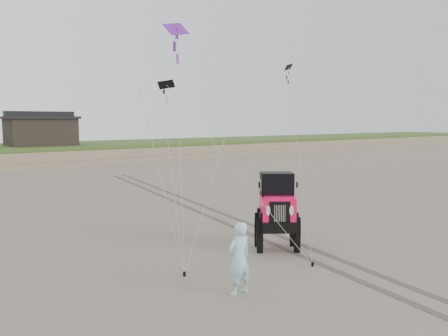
{
  "coord_description": "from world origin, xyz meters",
  "views": [
    {
      "loc": [
        -9.2,
        -8.6,
        4.18
      ],
      "look_at": [
        -0.59,
        3.0,
        2.6
      ],
      "focal_mm": 35.0,
      "sensor_mm": 36.0,
      "label": 1
    }
  ],
  "objects": [
    {
      "name": "stake_aux",
      "position": [
        0.11,
        -0.34,
        0.06
      ],
      "size": [
        0.08,
        0.08,
        0.12
      ],
      "primitive_type": "cylinder",
      "color": "black",
      "rests_on": "ground"
    },
    {
      "name": "stake_main",
      "position": [
        -3.28,
        1.17,
        0.06
      ],
      "size": [
        0.08,
        0.08,
        0.12
      ],
      "primitive_type": "cylinder",
      "color": "black",
      "rests_on": "ground"
    },
    {
      "name": "cabin",
      "position": [
        2.0,
        37.0,
        3.24
      ],
      "size": [
        6.4,
        5.4,
        3.35
      ],
      "color": "black",
      "rests_on": "dune_ridge"
    },
    {
      "name": "ground",
      "position": [
        0.0,
        0.0,
        0.0
      ],
      "size": [
        160.0,
        160.0,
        0.0
      ],
      "primitive_type": "plane",
      "color": "#6B6054",
      "rests_on": "ground"
    },
    {
      "name": "jeep",
      "position": [
        0.39,
        1.45,
        1.0
      ],
      "size": [
        4.98,
        5.74,
        2.0
      ],
      "primitive_type": null,
      "rotation": [
        0.0,
        0.0,
        -0.61
      ],
      "color": "#FB0D4F",
      "rests_on": "ground"
    },
    {
      "name": "kite_flock",
      "position": [
        2.15,
        9.51,
        9.81
      ],
      "size": [
        9.82,
        9.0,
        9.0
      ],
      "color": "#651B95",
      "rests_on": "ground"
    },
    {
      "name": "tire_tracks",
      "position": [
        2.0,
        8.0,
        0.0
      ],
      "size": [
        5.22,
        29.74,
        0.01
      ],
      "color": "#4C443D",
      "rests_on": "ground"
    },
    {
      "name": "dune_ridge",
      "position": [
        0.0,
        37.5,
        0.82
      ],
      "size": [
        160.0,
        14.25,
        1.73
      ],
      "color": "#7A6B54",
      "rests_on": "ground"
    },
    {
      "name": "man",
      "position": [
        -2.85,
        -0.65,
        0.89
      ],
      "size": [
        0.66,
        0.44,
        1.77
      ],
      "primitive_type": "imported",
      "rotation": [
        0.0,
        0.0,
        3.17
      ],
      "color": "#95D2E6",
      "rests_on": "ground"
    }
  ]
}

